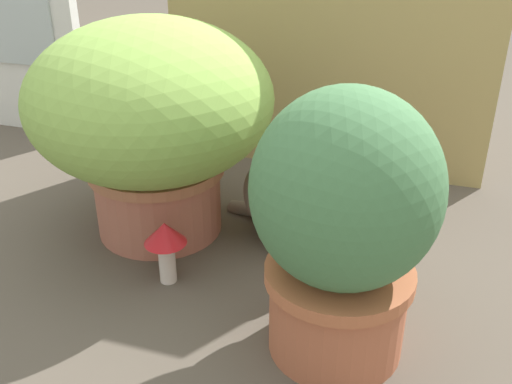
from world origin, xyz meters
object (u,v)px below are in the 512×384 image
grass_planter (152,114)px  cat (302,196)px  leafy_planter (343,221)px  mushroom_ornament_red (165,240)px

grass_planter → cat: bearing=6.9°
grass_planter → leafy_planter: size_ratio=1.12×
grass_planter → leafy_planter: 0.56m
cat → leafy_planter: bearing=-66.0°
leafy_planter → mushroom_ornament_red: size_ratio=3.45×
cat → mushroom_ornament_red: 0.33m
grass_planter → mushroom_ornament_red: (0.11, -0.19, -0.19)m
mushroom_ornament_red → grass_planter: bearing=119.6°
leafy_planter → cat: bearing=114.0°
grass_planter → cat: grass_planter is taller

